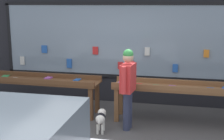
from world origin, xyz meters
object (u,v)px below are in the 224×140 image
(display_table_left, at_px, (38,83))
(display_table_right, at_px, (182,91))
(person_browsing, at_px, (128,83))
(small_dog, at_px, (101,118))

(display_table_left, bearing_deg, display_table_right, 0.00)
(person_browsing, xyz_separation_m, small_dog, (-0.49, -0.25, -0.65))
(display_table_left, height_order, small_dog, display_table_left)
(display_table_right, height_order, small_dog, display_table_right)
(display_table_left, distance_m, display_table_right, 3.23)
(display_table_right, bearing_deg, person_browsing, -151.60)
(display_table_left, xyz_separation_m, person_browsing, (2.18, -0.57, 0.24))
(display_table_left, bearing_deg, person_browsing, -14.53)
(display_table_left, height_order, display_table_right, same)
(small_dog, bearing_deg, display_table_left, 57.80)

